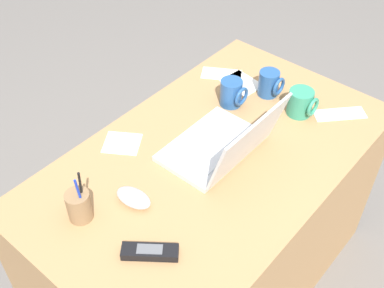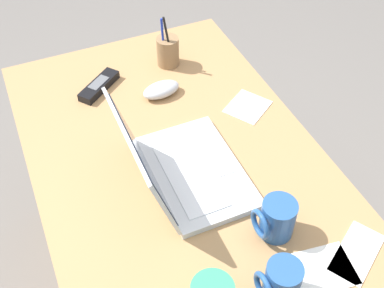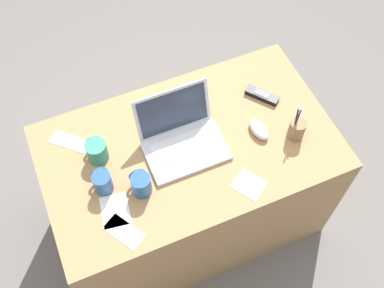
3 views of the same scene
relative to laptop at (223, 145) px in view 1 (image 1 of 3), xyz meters
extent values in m
plane|color=slate|center=(0.02, -0.02, -0.75)|extent=(6.00, 6.00, 0.00)
cube|color=#A87C4F|center=(0.02, -0.02, -0.40)|extent=(1.22, 0.72, 0.71)
cube|color=silver|center=(0.00, -0.05, -0.04)|extent=(0.33, 0.21, 0.02)
cube|color=silver|center=(0.00, -0.03, -0.02)|extent=(0.27, 0.11, 0.00)
cube|color=silver|center=(0.00, -0.11, -0.03)|extent=(0.09, 0.05, 0.00)
cube|color=silver|center=(0.00, 0.09, 0.07)|extent=(0.32, 0.06, 0.20)
cube|color=#283347|center=(0.00, 0.09, 0.07)|extent=(0.29, 0.05, 0.17)
ellipsoid|color=silver|center=(0.32, -0.07, -0.02)|extent=(0.08, 0.12, 0.04)
cylinder|color=#338C6B|center=(-0.34, 0.07, 0.00)|extent=(0.08, 0.08, 0.09)
torus|color=#338C6B|center=(-0.34, 0.12, 0.01)|extent=(0.07, 0.01, 0.07)
cylinder|color=#26518C|center=(-0.22, -0.14, 0.00)|extent=(0.08, 0.08, 0.10)
torus|color=#26518C|center=(-0.22, -0.09, 0.01)|extent=(0.07, 0.01, 0.07)
cylinder|color=#26518C|center=(-0.36, -0.07, 0.00)|extent=(0.07, 0.07, 0.09)
torus|color=#26518C|center=(-0.36, -0.03, 0.01)|extent=(0.07, 0.01, 0.07)
cube|color=black|center=(0.42, 0.09, -0.03)|extent=(0.13, 0.14, 0.02)
cube|color=#595B60|center=(0.42, 0.09, -0.02)|extent=(0.07, 0.07, 0.00)
cylinder|color=olive|center=(0.45, -0.15, 0.00)|extent=(0.07, 0.07, 0.09)
cylinder|color=#1933B2|center=(0.45, -0.13, 0.05)|extent=(0.02, 0.01, 0.14)
cylinder|color=black|center=(0.44, -0.14, 0.05)|extent=(0.01, 0.03, 0.16)
cube|color=white|center=(0.17, -0.28, -0.04)|extent=(0.15, 0.15, 0.00)
cube|color=white|center=(-0.35, -0.18, -0.04)|extent=(0.12, 0.15, 0.00)
cube|color=white|center=(-0.42, 0.19, -0.04)|extent=(0.17, 0.17, 0.00)
cube|color=white|center=(-0.35, -0.27, -0.04)|extent=(0.14, 0.17, 0.00)
camera|label=1|loc=(0.90, 0.64, 1.03)|focal=45.51mm
camera|label=2|loc=(-0.71, 0.28, 0.88)|focal=45.19mm
camera|label=3|loc=(-0.36, -0.96, 1.61)|focal=43.95mm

